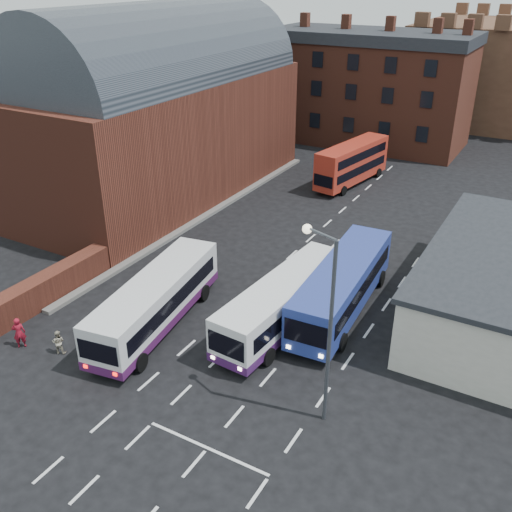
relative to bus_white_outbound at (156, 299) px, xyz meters
The scene contains 12 objects.
ground 4.66m from the bus_white_outbound, 51.52° to the right, with size 180.00×180.00×0.00m, color black.
railway_station 22.57m from the bus_white_outbound, 126.03° to the left, with size 12.00×28.00×16.00m.
forecourt_wall 7.69m from the bus_white_outbound, 169.63° to the right, with size 1.20×10.00×1.80m, color #602B1E.
brick_terrace 42.92m from the bus_white_outbound, 94.45° to the left, with size 22.00×10.00×11.00m, color brown.
castle_keep 63.36m from the bus_white_outbound, 82.11° to the left, with size 22.00×22.00×12.00m, color brown.
bus_white_outbound is the anchor object (origin of this frame).
bus_white_inbound 7.13m from the bus_white_outbound, 28.96° to the left, with size 3.31×10.88×2.93m.
bus_blue 10.74m from the bus_white_outbound, 37.53° to the left, with size 3.39×11.62×3.13m.
bus_red_double 27.93m from the bus_white_outbound, 88.22° to the left, with size 3.77×9.80×3.83m.
street_lamp 11.80m from the bus_white_outbound, 11.14° to the right, with size 1.77×0.81×9.12m.
pedestrian_red 7.40m from the bus_white_outbound, 134.30° to the right, with size 0.66×0.43×1.81m, color maroon.
pedestrian_beige 5.58m from the bus_white_outbound, 122.16° to the right, with size 0.67×0.52×1.37m, color #AFA58C.
Camera 1 is at (15.65, -17.58, 18.34)m, focal length 40.00 mm.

